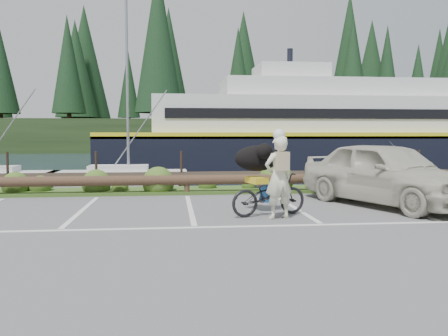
# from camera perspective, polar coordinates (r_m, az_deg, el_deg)

# --- Properties ---
(ground) EXTENTS (72.00, 72.00, 0.00)m
(ground) POSITION_cam_1_polar(r_m,az_deg,el_deg) (9.83, -3.65, -6.72)
(ground) COLOR #545456
(harbor_backdrop) EXTENTS (170.00, 160.00, 30.00)m
(harbor_backdrop) POSITION_cam_1_polar(r_m,az_deg,el_deg) (88.19, -5.71, 3.02)
(harbor_backdrop) COLOR #18273A
(harbor_backdrop) RESTS_ON ground
(vegetation_strip) EXTENTS (34.00, 1.60, 0.10)m
(vegetation_strip) POSITION_cam_1_polar(r_m,az_deg,el_deg) (15.06, -4.56, -2.70)
(vegetation_strip) COLOR #3D5B21
(vegetation_strip) RESTS_ON ground
(log_rail) EXTENTS (32.00, 0.30, 0.60)m
(log_rail) POSITION_cam_1_polar(r_m,az_deg,el_deg) (14.37, -4.48, -3.24)
(log_rail) COLOR #443021
(log_rail) RESTS_ON ground
(bicycle) EXTENTS (1.95, 1.16, 0.97)m
(bicycle) POSITION_cam_1_polar(r_m,az_deg,el_deg) (10.77, 5.41, -3.17)
(bicycle) COLOR black
(bicycle) RESTS_ON ground
(cyclist) EXTENTS (0.76, 0.61, 1.81)m
(cyclist) POSITION_cam_1_polar(r_m,az_deg,el_deg) (10.35, 6.58, -1.14)
(cyclist) COLOR beige
(cyclist) RESTS_ON ground
(dog) EXTENTS (0.81, 1.16, 0.61)m
(dog) POSITION_cam_1_polar(r_m,az_deg,el_deg) (11.21, 3.98, 1.18)
(dog) COLOR black
(dog) RESTS_ON bicycle
(parked_car) EXTENTS (3.70, 5.26, 1.66)m
(parked_car) POSITION_cam_1_polar(r_m,az_deg,el_deg) (12.86, 18.95, -0.61)
(parked_car) COLOR #BCB8A5
(parked_car) RESTS_ON ground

